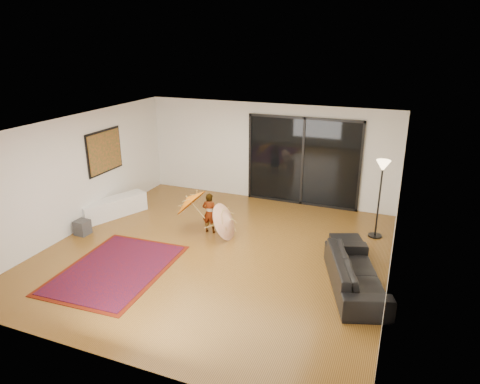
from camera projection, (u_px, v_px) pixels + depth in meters
The scene contains 17 objects.
floor at pixel (216, 252), 9.14m from camera, with size 7.00×7.00×0.00m, color olive.
ceiling at pixel (213, 127), 8.22m from camera, with size 7.00×7.00×0.00m, color white.
wall_back at pixel (268, 153), 11.74m from camera, with size 7.00×7.00×0.00m, color silver.
wall_front at pixel (102, 277), 5.62m from camera, with size 7.00×7.00×0.00m, color silver.
wall_left at pixel (77, 174), 9.89m from camera, with size 7.00×7.00×0.00m, color silver.
wall_right at pixel (396, 218), 7.47m from camera, with size 7.00×7.00×0.00m, color silver.
sliding_door at pixel (303, 162), 11.42m from camera, with size 3.06×0.07×2.40m.
painting at pixel (105, 152), 10.65m from camera, with size 0.04×1.28×1.08m.
media_console at pixel (114, 207), 10.92m from camera, with size 0.43×1.73×0.48m, color white.
speaker at pixel (82, 227), 9.92m from camera, with size 0.30×0.30×0.34m, color #424244.
persian_rug at pixel (116, 269), 8.45m from camera, with size 2.04×2.77×0.02m.
sofa at pixel (356, 273), 7.71m from camera, with size 2.14×0.84×0.62m, color black.
ottoman at pixel (346, 247), 8.97m from camera, with size 0.63×0.63×0.36m, color black.
floor_lamp at pixel (382, 177), 9.39m from camera, with size 0.31×0.31×1.82m.
child at pixel (210, 213), 9.93m from camera, with size 0.35×0.23×0.97m, color #999999.
parasol_orange at pixel (187, 201), 9.99m from camera, with size 0.74×0.86×0.88m.
parasol_white at pixel (231, 218), 9.58m from camera, with size 0.55×0.87×0.93m.
Camera 1 is at (3.49, -7.40, 4.31)m, focal length 32.00 mm.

